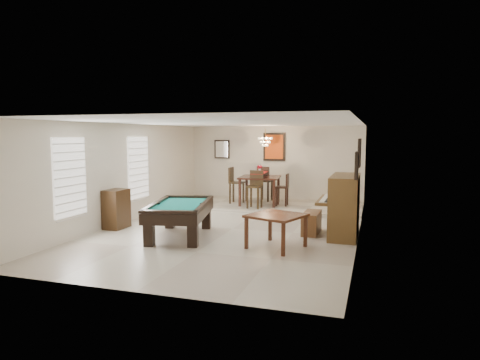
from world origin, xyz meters
The scene contains 25 objects.
ground_plane centered at (0.00, 0.00, -0.01)m, with size 6.00×9.00×0.02m, color beige.
wall_back centered at (0.00, 4.50, 1.30)m, with size 6.00×0.04×2.60m, color silver.
wall_front centered at (0.00, -4.50, 1.30)m, with size 6.00×0.04×2.60m, color silver.
wall_left centered at (-3.00, 0.00, 1.30)m, with size 0.04×9.00×2.60m, color silver.
wall_right centered at (3.00, 0.00, 1.30)m, with size 0.04×9.00×2.60m, color silver.
ceiling centered at (0.00, 0.00, 2.60)m, with size 6.00×9.00×0.04m, color white.
dining_step centered at (0.00, 3.25, 0.06)m, with size 6.00×2.50×0.12m, color beige.
window_left_front centered at (-2.97, -2.20, 1.40)m, with size 0.06×1.00×1.70m, color white.
window_left_rear centered at (-2.97, 0.60, 1.40)m, with size 0.06×1.00×1.70m, color white.
pool_table centered at (-0.88, -1.13, 0.37)m, with size 1.20×2.21×0.74m, color black, non-canonical shape.
square_table centered at (1.42, -1.42, 0.35)m, with size 1.00×1.00×0.69m, color #371A0D, non-canonical shape.
upright_piano centered at (2.51, 0.10, 0.70)m, with size 0.94×1.67×1.39m, color brown, non-canonical shape.
piano_bench centered at (1.93, 0.09, 0.25)m, with size 0.35×0.91×0.51m, color brown.
apothecary_chest centered at (-2.76, -0.81, 0.48)m, with size 0.43×0.65×0.97m, color black.
dining_table centered at (-0.14, 3.10, 0.62)m, with size 1.21×1.21×1.00m, color black, non-canonical shape.
flower_vase centered at (-0.14, 3.10, 1.25)m, with size 0.15×0.15×0.25m, color #A20D1D, non-canonical shape.
dining_chair_south centered at (-0.11, 2.37, 0.68)m, with size 0.42×0.42×1.12m, color black, non-canonical shape.
dining_chair_north centered at (-0.15, 3.84, 0.70)m, with size 0.43×0.43×1.16m, color black, non-canonical shape.
dining_chair_west centered at (-0.90, 3.09, 0.70)m, with size 0.43×0.43×1.15m, color black, non-canonical shape.
dining_chair_east centered at (0.58, 3.08, 0.62)m, with size 0.37×0.37×0.99m, color black, non-canonical shape.
chandelier centered at (0.00, 3.20, 2.20)m, with size 0.44×0.44×0.60m, color #FFE5B2, non-canonical shape.
back_painting centered at (0.00, 4.46, 1.90)m, with size 0.75×0.06×0.95m, color #D84C14.
back_mirror centered at (-1.90, 4.46, 1.80)m, with size 0.55×0.06×0.65m, color white.
right_picture_upper centered at (2.96, 0.30, 1.90)m, with size 0.06×0.55×0.65m, color slate.
right_picture_lower centered at (2.96, -1.00, 1.70)m, with size 0.06×0.45×0.55m, color gray.
Camera 1 is at (3.32, -9.83, 2.31)m, focal length 32.00 mm.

